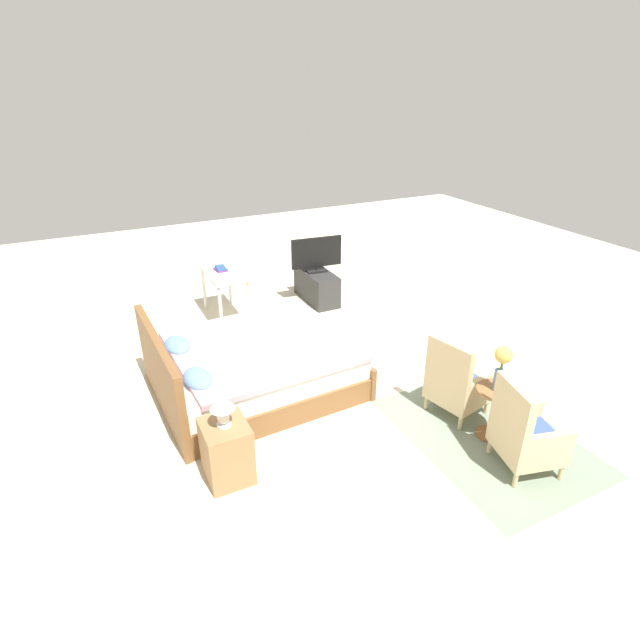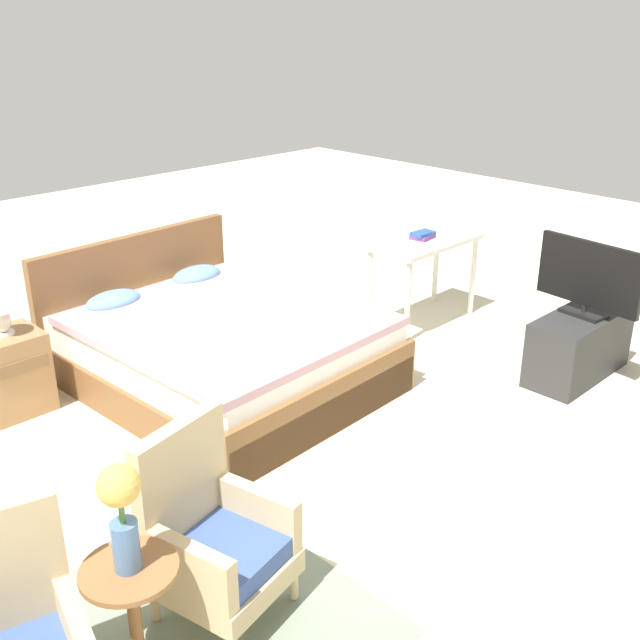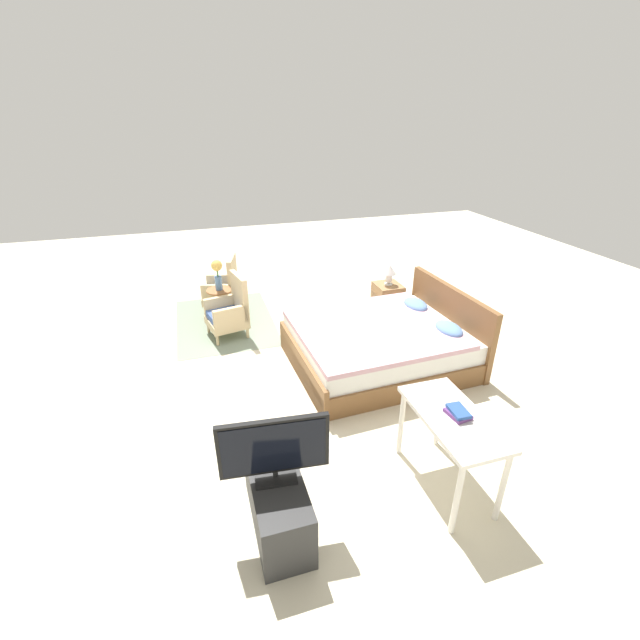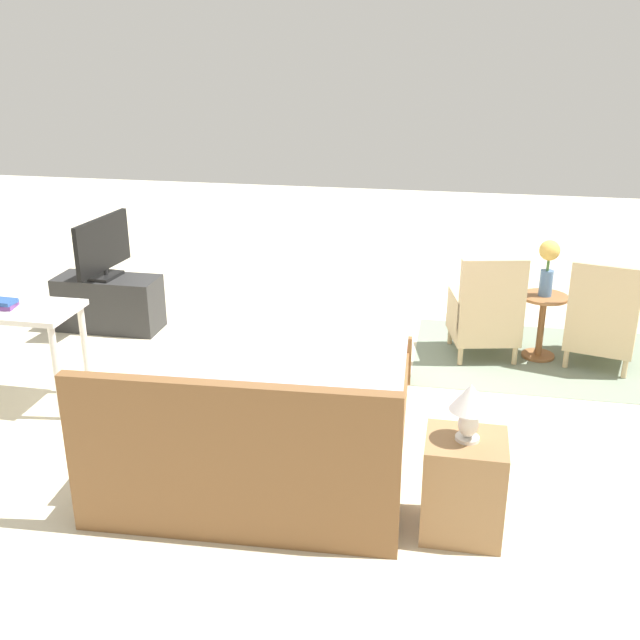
# 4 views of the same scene
# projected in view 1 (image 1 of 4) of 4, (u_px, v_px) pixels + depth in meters

# --- Properties ---
(ground_plane) EXTENTS (16.00, 16.00, 0.00)m
(ground_plane) POSITION_uv_depth(u_px,v_px,m) (339.00, 373.00, 6.25)
(ground_plane) COLOR beige
(floor_rug) EXTENTS (2.10, 1.50, 0.01)m
(floor_rug) POSITION_uv_depth(u_px,v_px,m) (486.00, 436.00, 5.14)
(floor_rug) COLOR gray
(floor_rug) RESTS_ON ground_plane
(bed) EXTENTS (1.91, 2.27, 0.96)m
(bed) POSITION_uv_depth(u_px,v_px,m) (251.00, 367.00, 5.80)
(bed) COLOR brown
(bed) RESTS_ON ground_plane
(armchair_by_window_left) EXTENTS (0.66, 0.66, 0.92)m
(armchair_by_window_left) POSITION_uv_depth(u_px,v_px,m) (524.00, 434.00, 4.57)
(armchair_by_window_left) COLOR #CCB284
(armchair_by_window_left) RESTS_ON floor_rug
(armchair_by_window_right) EXTENTS (0.64, 0.64, 0.92)m
(armchair_by_window_right) POSITION_uv_depth(u_px,v_px,m) (456.00, 383.00, 5.33)
(armchair_by_window_right) COLOR #CCB284
(armchair_by_window_right) RESTS_ON floor_rug
(side_table) EXTENTS (0.40, 0.40, 0.56)m
(side_table) POSITION_uv_depth(u_px,v_px,m) (494.00, 407.00, 5.00)
(side_table) COLOR #936038
(side_table) RESTS_ON ground_plane
(flower_vase) EXTENTS (0.17, 0.17, 0.48)m
(flower_vase) POSITION_uv_depth(u_px,v_px,m) (502.00, 364.00, 4.78)
(flower_vase) COLOR #4C709E
(flower_vase) RESTS_ON side_table
(nightstand) EXTENTS (0.44, 0.41, 0.58)m
(nightstand) POSITION_uv_depth(u_px,v_px,m) (227.00, 451.00, 4.50)
(nightstand) COLOR #997047
(nightstand) RESTS_ON ground_plane
(table_lamp) EXTENTS (0.22, 0.22, 0.33)m
(table_lamp) POSITION_uv_depth(u_px,v_px,m) (222.00, 405.00, 4.28)
(table_lamp) COLOR silver
(table_lamp) RESTS_ON nightstand
(tv_stand) EXTENTS (0.96, 0.40, 0.51)m
(tv_stand) POSITION_uv_depth(u_px,v_px,m) (317.00, 286.00, 8.19)
(tv_stand) COLOR #2D2D2D
(tv_stand) RESTS_ON ground_plane
(tv_flatscreen) EXTENTS (0.23, 0.83, 0.56)m
(tv_flatscreen) POSITION_uv_depth(u_px,v_px,m) (316.00, 254.00, 7.95)
(tv_flatscreen) COLOR black
(tv_flatscreen) RESTS_ON tv_stand
(vanity_desk) EXTENTS (1.04, 0.52, 0.76)m
(vanity_desk) POSITION_uv_depth(u_px,v_px,m) (224.00, 278.00, 7.42)
(vanity_desk) COLOR silver
(vanity_desk) RESTS_ON ground_plane
(book_stack) EXTENTS (0.22, 0.18, 0.06)m
(book_stack) POSITION_uv_depth(u_px,v_px,m) (221.00, 269.00, 7.35)
(book_stack) COLOR #66387A
(book_stack) RESTS_ON vanity_desk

